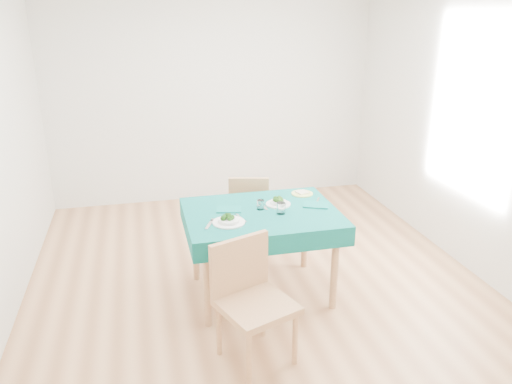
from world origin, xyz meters
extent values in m
cube|color=#A16C43|center=(0.00, 0.00, -0.01)|extent=(4.00, 4.50, 0.02)
cube|color=silver|center=(0.00, 2.25, 1.35)|extent=(4.00, 0.02, 2.70)
cube|color=silver|center=(0.00, -2.25, 1.35)|extent=(4.00, 0.02, 2.70)
cube|color=silver|center=(2.00, 0.00, 1.35)|extent=(0.02, 4.50, 2.70)
cube|color=#085752|center=(-0.01, -0.22, 0.38)|extent=(1.24, 0.94, 0.76)
cube|color=#AB7B50|center=(-0.25, -1.06, 0.57)|extent=(0.61, 0.63, 1.15)
cube|color=#AB7B50|center=(0.06, 0.55, 0.47)|extent=(0.46, 0.49, 0.94)
cube|color=silver|center=(-0.46, -0.38, 0.76)|extent=(0.10, 0.18, 0.00)
cube|color=silver|center=(-0.20, -0.31, 0.76)|extent=(0.06, 0.19, 0.00)
cube|color=silver|center=(0.04, -0.12, 0.76)|extent=(0.03, 0.16, 0.00)
cube|color=silver|center=(0.51, -0.12, 0.76)|extent=(0.12, 0.19, 0.00)
cube|color=#0B605A|center=(-0.26, -0.13, 0.76)|extent=(0.23, 0.18, 0.01)
cube|color=#0B605A|center=(0.47, -0.20, 0.76)|extent=(0.25, 0.22, 0.01)
cylinder|color=white|center=(0.00, -0.17, 0.80)|extent=(0.06, 0.06, 0.08)
cylinder|color=white|center=(0.14, -0.30, 0.80)|extent=(0.07, 0.07, 0.09)
cylinder|color=#CBDB6A|center=(0.45, 0.10, 0.76)|extent=(0.19, 0.19, 0.01)
cube|color=beige|center=(0.45, 0.10, 0.77)|extent=(0.12, 0.12, 0.01)
camera|label=1|loc=(-0.94, -3.87, 2.30)|focal=35.00mm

